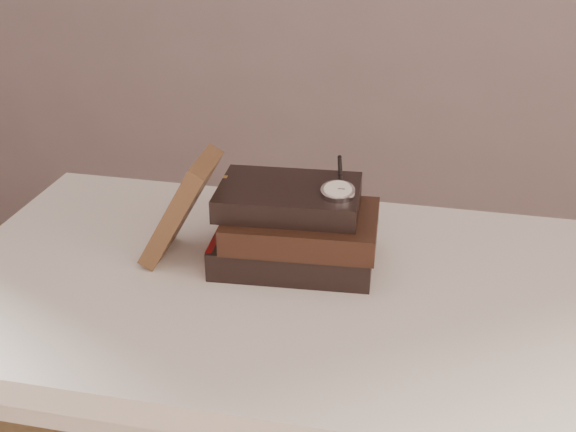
# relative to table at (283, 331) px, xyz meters

# --- Properties ---
(table) EXTENTS (1.00, 0.60, 0.75)m
(table) POSITION_rel_table_xyz_m (0.00, 0.00, 0.00)
(table) COLOR silver
(table) RESTS_ON ground
(book_stack) EXTENTS (0.25, 0.18, 0.12)m
(book_stack) POSITION_rel_table_xyz_m (0.01, 0.06, 0.15)
(book_stack) COLOR black
(book_stack) RESTS_ON table
(journal) EXTENTS (0.12, 0.11, 0.17)m
(journal) POSITION_rel_table_xyz_m (-0.16, 0.04, 0.18)
(journal) COLOR #402918
(journal) RESTS_ON table
(pocket_watch) EXTENTS (0.05, 0.15, 0.02)m
(pocket_watch) POSITION_rel_table_xyz_m (0.07, 0.06, 0.22)
(pocket_watch) COLOR silver
(pocket_watch) RESTS_ON book_stack
(eyeglasses) EXTENTS (0.11, 0.12, 0.05)m
(eyeglasses) POSITION_rel_table_xyz_m (-0.08, 0.13, 0.16)
(eyeglasses) COLOR silver
(eyeglasses) RESTS_ON book_stack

